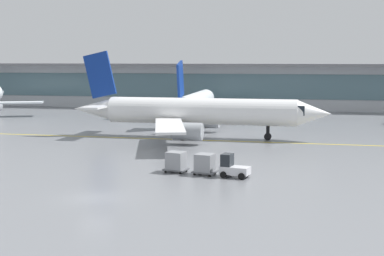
{
  "coord_description": "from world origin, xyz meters",
  "views": [
    {
      "loc": [
        15.87,
        -39.37,
        10.57
      ],
      "look_at": [
        3.24,
        20.46,
        3.0
      ],
      "focal_mm": 52.33,
      "sensor_mm": 36.0,
      "label": 1
    }
  ],
  "objects_px": {
    "cargo_dolly_trailing": "(176,161)",
    "cargo_dolly_lead": "(205,163)",
    "gate_airplane_1": "(195,103)",
    "taxiing_regional_jet": "(198,112)",
    "baggage_tug": "(233,167)"
  },
  "relations": [
    {
      "from": "gate_airplane_1",
      "to": "baggage_tug",
      "type": "height_order",
      "value": "gate_airplane_1"
    },
    {
      "from": "taxiing_regional_jet",
      "to": "cargo_dolly_trailing",
      "type": "bearing_deg",
      "value": -83.33
    },
    {
      "from": "cargo_dolly_lead",
      "to": "cargo_dolly_trailing",
      "type": "xyz_separation_m",
      "value": [
        -2.86,
        0.58,
        0.0
      ]
    },
    {
      "from": "gate_airplane_1",
      "to": "cargo_dolly_trailing",
      "type": "height_order",
      "value": "gate_airplane_1"
    },
    {
      "from": "baggage_tug",
      "to": "taxiing_regional_jet",
      "type": "bearing_deg",
      "value": 119.82
    },
    {
      "from": "baggage_tug",
      "to": "cargo_dolly_trailing",
      "type": "height_order",
      "value": "baggage_tug"
    },
    {
      "from": "gate_airplane_1",
      "to": "taxiing_regional_jet",
      "type": "relative_size",
      "value": 0.89
    },
    {
      "from": "taxiing_regional_jet",
      "to": "cargo_dolly_lead",
      "type": "distance_m",
      "value": 24.24
    },
    {
      "from": "cargo_dolly_lead",
      "to": "cargo_dolly_trailing",
      "type": "bearing_deg",
      "value": 180.0
    },
    {
      "from": "taxiing_regional_jet",
      "to": "baggage_tug",
      "type": "height_order",
      "value": "taxiing_regional_jet"
    },
    {
      "from": "gate_airplane_1",
      "to": "baggage_tug",
      "type": "xyz_separation_m",
      "value": [
        12.65,
        -44.9,
        -2.21
      ]
    },
    {
      "from": "baggage_tug",
      "to": "cargo_dolly_lead",
      "type": "relative_size",
      "value": 1.19
    },
    {
      "from": "cargo_dolly_trailing",
      "to": "cargo_dolly_lead",
      "type": "bearing_deg",
      "value": -0.0
    },
    {
      "from": "gate_airplane_1",
      "to": "taxiing_regional_jet",
      "type": "bearing_deg",
      "value": -168.5
    },
    {
      "from": "taxiing_regional_jet",
      "to": "gate_airplane_1",
      "type": "bearing_deg",
      "value": 103.25
    }
  ]
}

